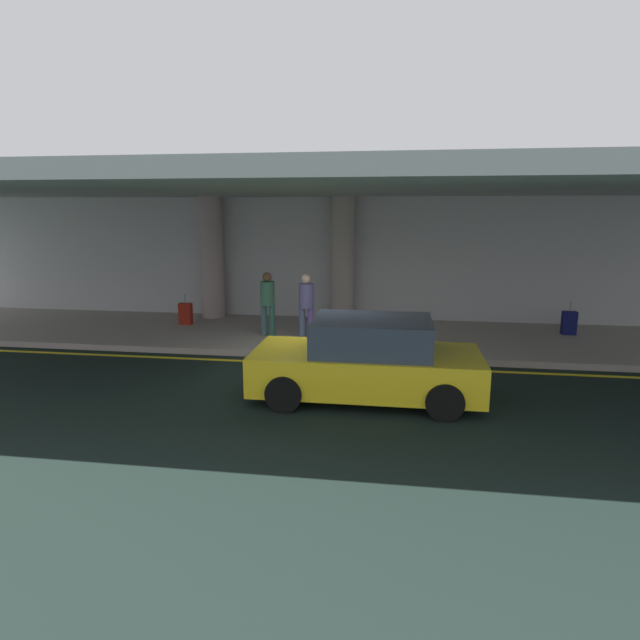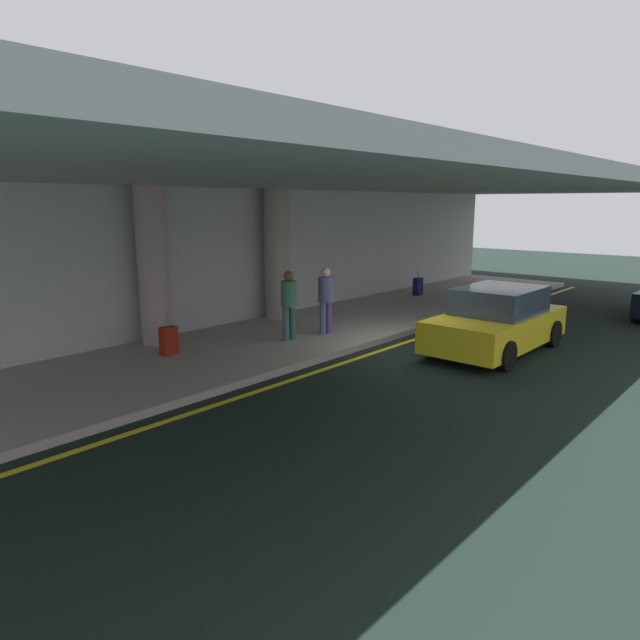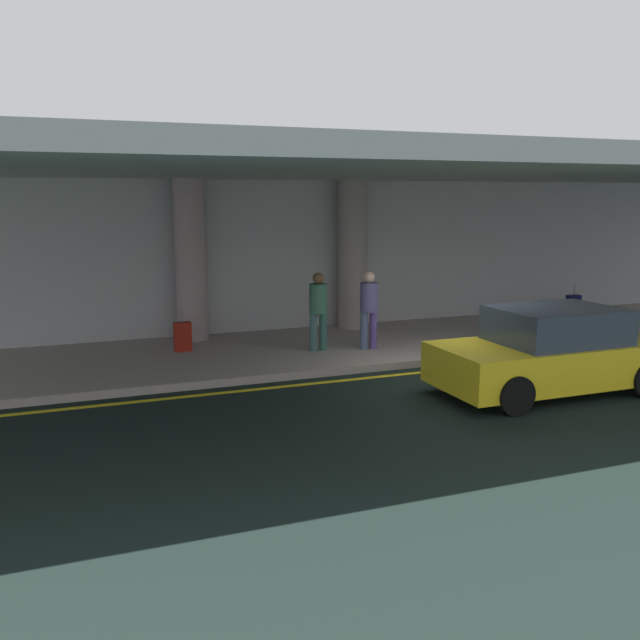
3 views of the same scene
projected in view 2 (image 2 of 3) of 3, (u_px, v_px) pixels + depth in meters
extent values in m
plane|color=black|center=(419.00, 350.00, 13.37)|extent=(60.00, 60.00, 0.00)
cube|color=#9E928C|center=(320.00, 328.00, 15.36)|extent=(26.00, 4.20, 0.15)
cube|color=yellow|center=(396.00, 345.00, 13.78)|extent=(26.00, 0.14, 0.01)
cylinder|color=#A48C90|center=(153.00, 266.00, 13.10)|extent=(0.71, 0.71, 3.65)
cylinder|color=gray|center=(277.00, 254.00, 16.04)|extent=(0.71, 0.71, 3.65)
cube|color=#919A9B|center=(335.00, 181.00, 14.25)|extent=(28.00, 13.20, 0.30)
cube|color=#B5B3B7|center=(262.00, 256.00, 16.45)|extent=(26.00, 0.30, 3.80)
cube|color=yellow|center=(496.00, 328.00, 13.16)|extent=(4.10, 1.80, 0.70)
cube|color=#2D3847|center=(499.00, 300.00, 13.10)|extent=(2.10, 1.60, 0.60)
cylinder|color=black|center=(487.00, 324.00, 14.75)|extent=(0.64, 0.22, 0.64)
cylinder|color=black|center=(553.00, 333.00, 13.65)|extent=(0.64, 0.22, 0.64)
cylinder|color=black|center=(433.00, 342.00, 12.76)|extent=(0.64, 0.22, 0.64)
cylinder|color=black|center=(506.00, 356.00, 11.66)|extent=(0.64, 0.22, 0.64)
cylinder|color=black|center=(638.00, 311.00, 16.51)|extent=(0.64, 0.22, 0.64)
cylinder|color=#4A5B7D|center=(323.00, 319.00, 14.20)|extent=(0.16, 0.16, 0.82)
cylinder|color=#57438F|center=(328.00, 317.00, 14.36)|extent=(0.16, 0.16, 0.82)
cylinder|color=#545287|center=(326.00, 290.00, 14.13)|extent=(0.38, 0.38, 0.62)
sphere|color=beige|center=(326.00, 273.00, 14.04)|extent=(0.24, 0.24, 0.24)
cylinder|color=#3B5C60|center=(286.00, 324.00, 13.56)|extent=(0.16, 0.16, 0.82)
cylinder|color=#2D5B50|center=(292.00, 323.00, 13.72)|extent=(0.16, 0.16, 0.82)
cylinder|color=#376952|center=(289.00, 294.00, 13.50)|extent=(0.38, 0.38, 0.62)
sphere|color=brown|center=(289.00, 276.00, 13.41)|extent=(0.24, 0.24, 0.24)
cube|color=maroon|center=(169.00, 341.00, 12.33)|extent=(0.36, 0.22, 0.62)
cylinder|color=slate|center=(168.00, 321.00, 12.24)|extent=(0.02, 0.02, 0.28)
cube|color=#0D124F|center=(418.00, 287.00, 20.32)|extent=(0.36, 0.22, 0.62)
cylinder|color=slate|center=(418.00, 274.00, 20.23)|extent=(0.02, 0.02, 0.28)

